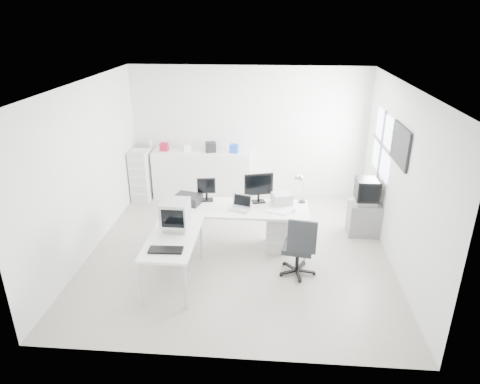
# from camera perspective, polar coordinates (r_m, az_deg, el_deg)

# --- Properties ---
(floor) EXTENTS (5.00, 5.00, 0.01)m
(floor) POSITION_cam_1_polar(r_m,az_deg,el_deg) (7.42, -0.12, -7.74)
(floor) COLOR beige
(floor) RESTS_ON ground
(ceiling) EXTENTS (5.00, 5.00, 0.01)m
(ceiling) POSITION_cam_1_polar(r_m,az_deg,el_deg) (6.47, -0.15, 14.16)
(ceiling) COLOR white
(ceiling) RESTS_ON back_wall
(back_wall) EXTENTS (5.00, 0.02, 2.80)m
(back_wall) POSITION_cam_1_polar(r_m,az_deg,el_deg) (9.20, 1.16, 7.85)
(back_wall) COLOR silver
(back_wall) RESTS_ON floor
(left_wall) EXTENTS (0.02, 5.00, 2.80)m
(left_wall) POSITION_cam_1_polar(r_m,az_deg,el_deg) (7.44, -19.72, 2.84)
(left_wall) COLOR silver
(left_wall) RESTS_ON floor
(right_wall) EXTENTS (0.02, 5.00, 2.80)m
(right_wall) POSITION_cam_1_polar(r_m,az_deg,el_deg) (7.08, 20.49, 1.73)
(right_wall) COLOR silver
(right_wall) RESTS_ON floor
(window) EXTENTS (0.02, 1.20, 1.10)m
(window) POSITION_cam_1_polar(r_m,az_deg,el_deg) (8.11, 18.44, 6.10)
(window) COLOR white
(window) RESTS_ON right_wall
(wall_picture) EXTENTS (0.04, 0.90, 0.60)m
(wall_picture) POSITION_cam_1_polar(r_m,az_deg,el_deg) (7.01, 20.60, 5.85)
(wall_picture) COLOR black
(wall_picture) RESTS_ON right_wall
(main_desk) EXTENTS (2.40, 0.80, 0.75)m
(main_desk) POSITION_cam_1_polar(r_m,az_deg,el_deg) (7.35, -0.40, -4.71)
(main_desk) COLOR white
(main_desk) RESTS_ON floor
(side_desk) EXTENTS (0.70, 1.40, 0.75)m
(side_desk) POSITION_cam_1_polar(r_m,az_deg,el_deg) (6.53, -8.79, -8.82)
(side_desk) COLOR white
(side_desk) RESTS_ON floor
(drawer_pedestal) EXTENTS (0.40, 0.50, 0.60)m
(drawer_pedestal) POSITION_cam_1_polar(r_m,az_deg,el_deg) (7.41, 5.06, -5.23)
(drawer_pedestal) COLOR white
(drawer_pedestal) RESTS_ON floor
(inkjet_printer) EXTENTS (0.50, 0.43, 0.15)m
(inkjet_printer) POSITION_cam_1_polar(r_m,az_deg,el_deg) (7.36, -6.95, -0.95)
(inkjet_printer) COLOR black
(inkjet_printer) RESTS_ON main_desk
(lcd_monitor_small) EXTENTS (0.34, 0.22, 0.40)m
(lcd_monitor_small) POSITION_cam_1_polar(r_m,az_deg,el_deg) (7.40, -4.49, 0.30)
(lcd_monitor_small) COLOR black
(lcd_monitor_small) RESTS_ON main_desk
(lcd_monitor_large) EXTENTS (0.53, 0.33, 0.52)m
(lcd_monitor_large) POSITION_cam_1_polar(r_m,az_deg,el_deg) (7.29, 2.49, 0.52)
(lcd_monitor_large) COLOR black
(lcd_monitor_large) RESTS_ON main_desk
(laptop) EXTENTS (0.45, 0.45, 0.23)m
(laptop) POSITION_cam_1_polar(r_m,az_deg,el_deg) (7.04, -0.08, -1.55)
(laptop) COLOR #B7B7BA
(laptop) RESTS_ON main_desk
(white_keyboard) EXTENTS (0.42, 0.24, 0.02)m
(white_keyboard) POSITION_cam_1_polar(r_m,az_deg,el_deg) (7.03, 4.78, -2.68)
(white_keyboard) COLOR white
(white_keyboard) RESTS_ON main_desk
(white_mouse) EXTENTS (0.06, 0.06, 0.06)m
(white_mouse) POSITION_cam_1_polar(r_m,az_deg,el_deg) (7.07, 7.22, -2.41)
(white_mouse) COLOR white
(white_mouse) RESTS_ON main_desk
(laser_printer) EXTENTS (0.39, 0.36, 0.18)m
(laser_printer) POSITION_cam_1_polar(r_m,az_deg,el_deg) (7.33, 5.59, -0.87)
(laser_printer) COLOR #B8B8B8
(laser_printer) RESTS_ON main_desk
(desk_lamp) EXTENTS (0.20, 0.20, 0.53)m
(desk_lamp) POSITION_cam_1_polar(r_m,az_deg,el_deg) (7.35, 8.36, 0.53)
(desk_lamp) COLOR silver
(desk_lamp) RESTS_ON main_desk
(crt_monitor) EXTENTS (0.41, 0.41, 0.46)m
(crt_monitor) POSITION_cam_1_polar(r_m,az_deg,el_deg) (6.46, -8.62, -3.08)
(crt_monitor) COLOR #B7B7BA
(crt_monitor) RESTS_ON side_desk
(black_keyboard) EXTENTS (0.48, 0.20, 0.03)m
(black_keyboard) POSITION_cam_1_polar(r_m,az_deg,el_deg) (6.00, -9.86, -7.62)
(black_keyboard) COLOR black
(black_keyboard) RESTS_ON side_desk
(office_chair) EXTENTS (0.67, 0.67, 1.01)m
(office_chair) POSITION_cam_1_polar(r_m,az_deg,el_deg) (6.62, 7.75, -6.97)
(office_chair) COLOR #292C2F
(office_chair) RESTS_ON floor
(tv_cabinet) EXTENTS (0.56, 0.46, 0.61)m
(tv_cabinet) POSITION_cam_1_polar(r_m,az_deg,el_deg) (8.13, 16.16, -3.40)
(tv_cabinet) COLOR slate
(tv_cabinet) RESTS_ON floor
(crt_tv) EXTENTS (0.50, 0.48, 0.45)m
(crt_tv) POSITION_cam_1_polar(r_m,az_deg,el_deg) (7.92, 16.57, 0.03)
(crt_tv) COLOR black
(crt_tv) RESTS_ON tv_cabinet
(sideboard) EXTENTS (2.09, 0.52, 1.05)m
(sideboard) POSITION_cam_1_polar(r_m,az_deg,el_deg) (9.33, -5.04, 2.33)
(sideboard) COLOR white
(sideboard) RESTS_ON floor
(clutter_box_a) EXTENTS (0.17, 0.16, 0.17)m
(clutter_box_a) POSITION_cam_1_polar(r_m,az_deg,el_deg) (9.30, -10.07, 5.94)
(clutter_box_a) COLOR maroon
(clutter_box_a) RESTS_ON sideboard
(clutter_box_b) EXTENTS (0.18, 0.17, 0.15)m
(clutter_box_b) POSITION_cam_1_polar(r_m,az_deg,el_deg) (9.19, -7.03, 5.87)
(clutter_box_b) COLOR white
(clutter_box_b) RESTS_ON sideboard
(clutter_box_c) EXTENTS (0.25, 0.24, 0.21)m
(clutter_box_c) POSITION_cam_1_polar(r_m,az_deg,el_deg) (9.10, -3.93, 6.00)
(clutter_box_c) COLOR black
(clutter_box_c) RESTS_ON sideboard
(clutter_box_d) EXTENTS (0.20, 0.18, 0.17)m
(clutter_box_d) POSITION_cam_1_polar(r_m,az_deg,el_deg) (9.04, -0.78, 5.83)
(clutter_box_d) COLOR blue
(clutter_box_d) RESTS_ON sideboard
(clutter_bottle) EXTENTS (0.07, 0.07, 0.22)m
(clutter_bottle) POSITION_cam_1_polar(r_m,az_deg,el_deg) (9.41, -11.80, 6.17)
(clutter_bottle) COLOR white
(clutter_bottle) RESTS_ON sideboard
(filing_cabinet) EXTENTS (0.38, 0.46, 1.09)m
(filing_cabinet) POSITION_cam_1_polar(r_m,az_deg,el_deg) (9.42, -13.07, 2.16)
(filing_cabinet) COLOR white
(filing_cabinet) RESTS_ON floor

